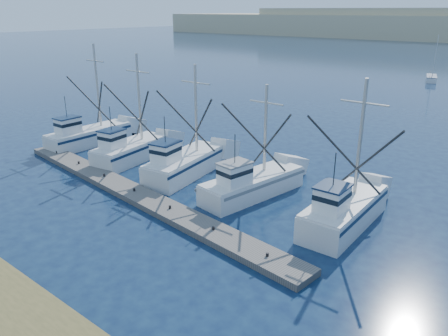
% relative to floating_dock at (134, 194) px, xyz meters
% --- Properties ---
extents(ground, '(500.00, 500.00, 0.00)m').
position_rel_floating_dock_xyz_m(ground, '(7.90, -5.81, -0.19)').
color(ground, '#0C1937').
rests_on(ground, ground).
extents(floating_dock, '(29.26, 5.11, 0.39)m').
position_rel_floating_dock_xyz_m(floating_dock, '(0.00, 0.00, 0.00)').
color(floating_dock, '#65605A').
rests_on(floating_dock, ground).
extents(trawler_fleet, '(28.76, 8.50, 9.33)m').
position_rel_floating_dock_xyz_m(trawler_fleet, '(0.12, 4.95, 0.79)').
color(trawler_fleet, silver).
rests_on(trawler_fleet, ground).
extents(sailboat_far, '(3.23, 6.40, 8.10)m').
position_rel_floating_dock_xyz_m(sailboat_far, '(1.35, 68.07, 0.30)').
color(sailboat_far, silver).
rests_on(sailboat_far, ground).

